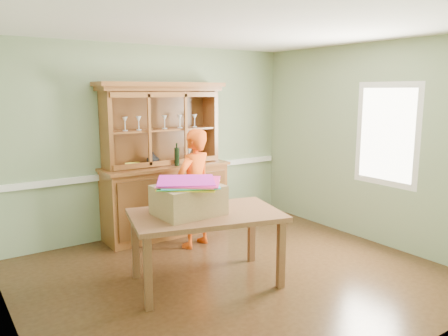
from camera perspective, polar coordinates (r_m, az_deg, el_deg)
floor at (r=5.10m, az=1.34°, el=-13.81°), size 4.50×4.50×0.00m
ceiling at (r=4.71m, az=1.48°, el=17.81°), size 4.50×4.50×0.00m
wall_back at (r=6.43m, az=-9.11°, el=3.57°), size 4.50×0.00×4.50m
wall_left at (r=3.88m, az=-26.65°, el=-1.68°), size 0.00×4.00×4.00m
wall_right at (r=6.30m, az=18.25°, el=3.05°), size 0.00×4.00×4.00m
wall_front at (r=3.34m, az=21.97°, el=-3.08°), size 4.50×0.00×4.50m
chair_rail at (r=6.48m, az=-8.91°, el=-0.40°), size 4.41×0.05×0.08m
framed_map at (r=4.14m, az=-27.18°, el=1.78°), size 0.03×0.60×0.46m
window_panel at (r=6.09m, az=20.46°, el=4.12°), size 0.03×0.96×1.36m
china_hutch at (r=6.32m, az=-7.75°, el=-1.88°), size 1.85×0.61×2.18m
dining_table at (r=4.69m, az=-2.36°, el=-6.95°), size 1.76×1.31×0.79m
cardboard_box at (r=4.59m, az=-4.67°, el=-4.18°), size 0.68×0.55×0.31m
kite_stack at (r=4.56m, az=-4.59°, el=-1.92°), size 0.81×0.81×0.05m
person at (r=5.78m, az=-3.90°, el=-2.69°), size 0.66×0.53×1.58m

